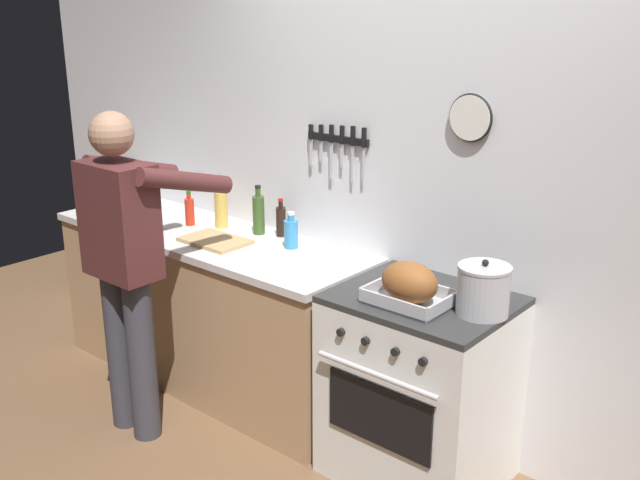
{
  "coord_description": "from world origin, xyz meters",
  "views": [
    {
      "loc": [
        1.81,
        -1.59,
        2.14
      ],
      "look_at": [
        -0.26,
        0.85,
        1.1
      ],
      "focal_mm": 41.35,
      "sensor_mm": 36.0,
      "label": 1
    }
  ],
  "objects_px": {
    "stove": "(419,388)",
    "bottle_soy_sauce": "(281,221)",
    "roasting_pan": "(409,285)",
    "person_cook": "(126,256)",
    "bottle_hot_sauce": "(190,211)",
    "stock_pot": "(483,290)",
    "bottle_cooking_oil": "(221,208)",
    "cutting_board": "(215,241)",
    "bottle_olive_oil": "(259,214)",
    "bottle_dish_soap": "(291,233)"
  },
  "relations": [
    {
      "from": "bottle_dish_soap",
      "to": "bottle_hot_sauce",
      "type": "relative_size",
      "value": 0.96
    },
    {
      "from": "stock_pot",
      "to": "cutting_board",
      "type": "height_order",
      "value": "stock_pot"
    },
    {
      "from": "stock_pot",
      "to": "cutting_board",
      "type": "xyz_separation_m",
      "value": [
        -1.55,
        -0.08,
        -0.1
      ]
    },
    {
      "from": "person_cook",
      "to": "bottle_cooking_oil",
      "type": "xyz_separation_m",
      "value": [
        -0.13,
        0.75,
        0.06
      ]
    },
    {
      "from": "stove",
      "to": "roasting_pan",
      "type": "bearing_deg",
      "value": -93.08
    },
    {
      "from": "bottle_olive_oil",
      "to": "bottle_hot_sauce",
      "type": "bearing_deg",
      "value": -161.82
    },
    {
      "from": "stock_pot",
      "to": "bottle_cooking_oil",
      "type": "bearing_deg",
      "value": 175.62
    },
    {
      "from": "roasting_pan",
      "to": "bottle_cooking_oil",
      "type": "height_order",
      "value": "bottle_cooking_oil"
    },
    {
      "from": "roasting_pan",
      "to": "bottle_hot_sauce",
      "type": "bearing_deg",
      "value": 174.55
    },
    {
      "from": "stove",
      "to": "bottle_hot_sauce",
      "type": "bearing_deg",
      "value": 178.36
    },
    {
      "from": "bottle_soy_sauce",
      "to": "bottle_cooking_oil",
      "type": "height_order",
      "value": "bottle_cooking_oil"
    },
    {
      "from": "person_cook",
      "to": "bottle_hot_sauce",
      "type": "relative_size",
      "value": 8.19
    },
    {
      "from": "person_cook",
      "to": "cutting_board",
      "type": "relative_size",
      "value": 4.61
    },
    {
      "from": "person_cook",
      "to": "bottle_hot_sauce",
      "type": "xyz_separation_m",
      "value": [
        -0.3,
        0.66,
        0.03
      ]
    },
    {
      "from": "person_cook",
      "to": "roasting_pan",
      "type": "distance_m",
      "value": 1.41
    },
    {
      "from": "stove",
      "to": "cutting_board",
      "type": "distance_m",
      "value": 1.35
    },
    {
      "from": "person_cook",
      "to": "bottle_hot_sauce",
      "type": "height_order",
      "value": "person_cook"
    },
    {
      "from": "cutting_board",
      "to": "bottle_dish_soap",
      "type": "xyz_separation_m",
      "value": [
        0.37,
        0.2,
        0.07
      ]
    },
    {
      "from": "stove",
      "to": "cutting_board",
      "type": "bearing_deg",
      "value": -176.37
    },
    {
      "from": "bottle_olive_oil",
      "to": "roasting_pan",
      "type": "bearing_deg",
      "value": -13.78
    },
    {
      "from": "cutting_board",
      "to": "bottle_dish_soap",
      "type": "distance_m",
      "value": 0.43
    },
    {
      "from": "cutting_board",
      "to": "stock_pot",
      "type": "bearing_deg",
      "value": 3.11
    },
    {
      "from": "stove",
      "to": "bottle_soy_sauce",
      "type": "height_order",
      "value": "bottle_soy_sauce"
    },
    {
      "from": "stock_pot",
      "to": "bottle_cooking_oil",
      "type": "relative_size",
      "value": 0.9
    },
    {
      "from": "roasting_pan",
      "to": "stock_pot",
      "type": "xyz_separation_m",
      "value": [
        0.29,
        0.11,
        0.02
      ]
    },
    {
      "from": "bottle_cooking_oil",
      "to": "roasting_pan",
      "type": "bearing_deg",
      "value": -9.58
    },
    {
      "from": "cutting_board",
      "to": "bottle_cooking_oil",
      "type": "height_order",
      "value": "bottle_cooking_oil"
    },
    {
      "from": "person_cook",
      "to": "bottle_olive_oil",
      "type": "height_order",
      "value": "person_cook"
    },
    {
      "from": "cutting_board",
      "to": "person_cook",
      "type": "bearing_deg",
      "value": -95.56
    },
    {
      "from": "roasting_pan",
      "to": "bottle_cooking_oil",
      "type": "distance_m",
      "value": 1.47
    },
    {
      "from": "roasting_pan",
      "to": "person_cook",
      "type": "bearing_deg",
      "value": -159.1
    },
    {
      "from": "stove",
      "to": "bottle_soy_sauce",
      "type": "distance_m",
      "value": 1.23
    },
    {
      "from": "person_cook",
      "to": "stock_pot",
      "type": "relative_size",
      "value": 6.95
    },
    {
      "from": "stove",
      "to": "stock_pot",
      "type": "relative_size",
      "value": 3.77
    },
    {
      "from": "bottle_dish_soap",
      "to": "bottle_hot_sauce",
      "type": "height_order",
      "value": "bottle_hot_sauce"
    },
    {
      "from": "roasting_pan",
      "to": "stock_pot",
      "type": "bearing_deg",
      "value": 21.1
    },
    {
      "from": "bottle_soy_sauce",
      "to": "bottle_cooking_oil",
      "type": "distance_m",
      "value": 0.39
    },
    {
      "from": "stove",
      "to": "bottle_dish_soap",
      "type": "xyz_separation_m",
      "value": [
        -0.9,
        0.12,
        0.53
      ]
    },
    {
      "from": "stove",
      "to": "person_cook",
      "type": "bearing_deg",
      "value": -155.21
    },
    {
      "from": "stove",
      "to": "person_cook",
      "type": "height_order",
      "value": "person_cook"
    },
    {
      "from": "stock_pot",
      "to": "bottle_cooking_oil",
      "type": "xyz_separation_m",
      "value": [
        -1.74,
        0.13,
        0.0
      ]
    },
    {
      "from": "stock_pot",
      "to": "bottle_hot_sauce",
      "type": "relative_size",
      "value": 1.18
    },
    {
      "from": "bottle_dish_soap",
      "to": "bottle_soy_sauce",
      "type": "xyz_separation_m",
      "value": [
        -0.18,
        0.11,
        0.01
      ]
    },
    {
      "from": "cutting_board",
      "to": "bottle_olive_oil",
      "type": "distance_m",
      "value": 0.29
    },
    {
      "from": "roasting_pan",
      "to": "bottle_soy_sauce",
      "type": "xyz_separation_m",
      "value": [
        -1.07,
        0.34,
        0.0
      ]
    },
    {
      "from": "cutting_board",
      "to": "bottle_hot_sauce",
      "type": "distance_m",
      "value": 0.38
    },
    {
      "from": "roasting_pan",
      "to": "bottle_olive_oil",
      "type": "distance_m",
      "value": 1.23
    },
    {
      "from": "bottle_hot_sauce",
      "to": "stock_pot",
      "type": "bearing_deg",
      "value": -1.29
    },
    {
      "from": "stock_pot",
      "to": "bottle_olive_oil",
      "type": "bearing_deg",
      "value": 173.02
    },
    {
      "from": "stock_pot",
      "to": "bottle_hot_sauce",
      "type": "xyz_separation_m",
      "value": [
        -1.91,
        0.04,
        -0.02
      ]
    }
  ]
}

